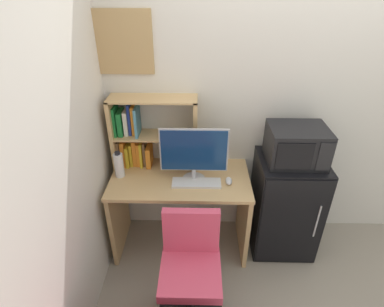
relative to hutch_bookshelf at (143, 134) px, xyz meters
name	(u,v)px	position (x,y,z in m)	size (l,w,h in m)	color
wall_back	(347,103)	(1.69, 0.12, 0.24)	(6.40, 0.04, 2.60)	silver
desk	(181,200)	(0.32, -0.20, -0.54)	(1.16, 0.61, 0.76)	tan
hutch_bookshelf	(143,134)	(0.00, 0.00, 0.00)	(0.71, 0.23, 0.62)	tan
monitor	(194,153)	(0.44, -0.23, -0.04)	(0.54, 0.18, 0.46)	#B7B7BC
keyboard	(196,183)	(0.46, -0.29, -0.29)	(0.39, 0.13, 0.02)	silver
computer_mouse	(229,181)	(0.72, -0.27, -0.28)	(0.05, 0.10, 0.04)	silver
water_bottle	(119,165)	(-0.18, -0.19, -0.19)	(0.08, 0.08, 0.23)	silver
mini_fridge	(285,205)	(1.24, -0.17, -0.60)	(0.54, 0.52, 0.92)	black
microwave	(297,145)	(1.24, -0.17, 0.00)	(0.45, 0.37, 0.29)	black
desk_chair	(191,274)	(0.43, -0.85, -0.68)	(0.48, 0.48, 0.85)	black
wall_corkboard	(111,43)	(-0.19, 0.09, 0.72)	(0.63, 0.02, 0.47)	tan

